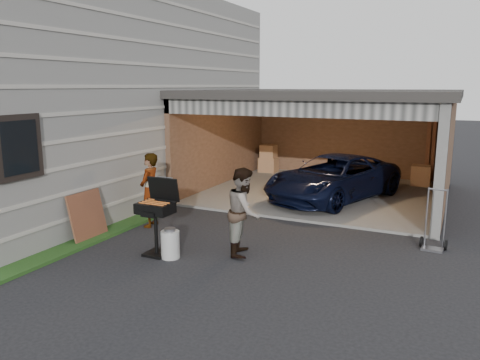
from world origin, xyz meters
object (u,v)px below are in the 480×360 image
Objects in this scene: man at (244,211)px; hand_truck at (434,238)px; bbq_grill at (156,210)px; plywood_panel at (87,216)px; woman at (150,190)px; minivan at (333,180)px; propane_tank at (170,245)px.

man is 3.61m from hand_truck.
plywood_panel is at bearing 176.61° from bbq_grill.
woman is 1.16× the size of bbq_grill.
minivan is 3.59× the size of hand_truck.
bbq_grill is (1.16, -1.39, 0.02)m from woman.
propane_tank is at bearing 107.53° from man.
man is 1.37× the size of hand_truck.
man is 3.21m from plywood_panel.
hand_truck is at bearing 90.77° from woman.
hand_truck is (5.67, 1.08, -0.58)m from woman.
woman is 2.13m from propane_tank.
man reaches higher than plywood_panel.
minivan is 2.62× the size of man.
propane_tank is 4.89m from hand_truck.
man is at bearing 10.85° from plywood_panel.
propane_tank is 2.07m from plywood_panel.
minivan reaches higher than plywood_panel.
minivan is 3.01× the size of bbq_grill.
bbq_grill is 1.42× the size of plywood_panel.
hand_truck is (6.25, 2.36, -0.26)m from plywood_panel.
woman is at bearing 57.92° from man.
plywood_panel is (-0.58, -1.28, -0.32)m from woman.
minivan is 2.59× the size of woman.
minivan is at bearing -22.91° from man.
bbq_grill is at bearing 29.91° from woman.
bbq_grill is 0.66m from propane_tank.
hand_truck is at bearing 20.69° from plywood_panel.
woman reaches higher than bbq_grill.
man reaches higher than bbq_grill.
man is (-0.46, -4.59, 0.22)m from minivan.
propane_tank is (0.31, -0.05, -0.58)m from bbq_grill.
woman is at bearing 129.90° from bbq_grill.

